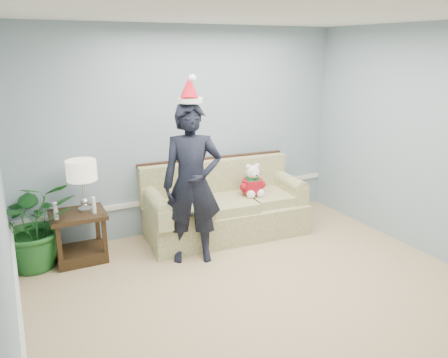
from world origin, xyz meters
TOP-DOWN VIEW (x-y plane):
  - room_shell at (0.00, 0.00)m, footprint 4.54×5.04m
  - wainscot_trim at (-1.18, 1.18)m, footprint 4.49×4.99m
  - sofa at (0.33, 2.06)m, footprint 2.16×1.05m
  - side_table at (-1.54, 2.11)m, footprint 0.63×0.53m
  - table_lamp at (-1.44, 2.15)m, footprint 0.34×0.34m
  - candle_pair at (-1.57, 2.01)m, footprint 0.46×0.05m
  - houseplant at (-2.00, 2.17)m, footprint 1.00×0.89m
  - man at (-0.34, 1.54)m, footprint 0.79×0.65m
  - santa_hat at (-0.34, 1.56)m, footprint 0.34×0.36m
  - teddy_bear at (0.70, 1.94)m, footprint 0.30×0.32m

SIDE VIEW (x-z plane):
  - side_table at x=-1.54m, z-range -0.07..0.53m
  - sofa at x=0.33m, z-range -0.14..0.84m
  - wainscot_trim at x=-1.18m, z-range 0.42..0.48m
  - houseplant at x=-2.00m, z-range 0.00..1.05m
  - teddy_bear at x=0.70m, z-range 0.45..0.89m
  - candle_pair at x=-1.57m, z-range 0.59..0.78m
  - man at x=-0.34m, z-range 0.00..1.85m
  - table_lamp at x=-1.44m, z-range 0.75..1.36m
  - room_shell at x=0.00m, z-range -0.02..2.72m
  - santa_hat at x=-0.34m, z-range 1.82..2.13m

